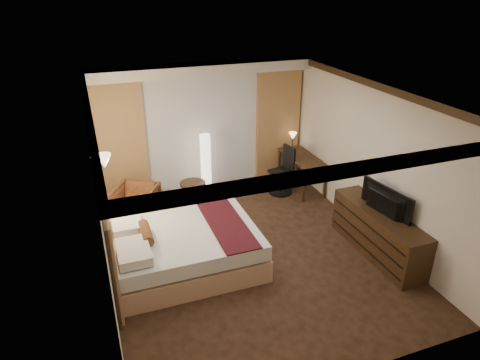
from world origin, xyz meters
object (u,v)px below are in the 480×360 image
object	(u,v)px
dresser	(378,233)
office_chair	(281,171)
bed	(186,248)
desk	(301,172)
television	(382,196)
floor_lamp	(206,165)
side_table	(193,195)
armchair	(136,202)

from	to	relation	value
dresser	office_chair	bearing A→B (deg)	102.29
bed	desk	bearing A→B (deg)	31.86
television	office_chair	bearing A→B (deg)	3.80
floor_lamp	dresser	distance (m)	3.68
side_table	office_chair	world-z (taller)	office_chair
desk	television	xyz separation A→B (m)	(0.02, -2.62, 0.69)
desk	floor_lamp	bearing A→B (deg)	168.86
bed	desk	xyz separation A→B (m)	(3.02, 1.88, 0.05)
armchair	floor_lamp	distance (m)	1.67
side_table	floor_lamp	xyz separation A→B (m)	(0.41, 0.45, 0.41)
bed	office_chair	world-z (taller)	office_chair
office_chair	side_table	bearing A→B (deg)	169.50
dresser	television	size ratio (longest dim) A/B	1.90
bed	floor_lamp	distance (m)	2.51
television	bed	bearing A→B (deg)	68.38
dresser	television	xyz separation A→B (m)	(-0.03, 0.00, 0.68)
floor_lamp	desk	xyz separation A→B (m)	(2.02, -0.40, -0.31)
floor_lamp	desk	bearing A→B (deg)	-11.14
television	desk	bearing A→B (deg)	-7.41
side_table	office_chair	size ratio (longest dim) A/B	0.54
bed	floor_lamp	world-z (taller)	floor_lamp
armchair	floor_lamp	xyz separation A→B (m)	(1.54, 0.56, 0.30)
side_table	floor_lamp	distance (m)	0.73
armchair	side_table	bearing A→B (deg)	37.73
side_table	dresser	xyz separation A→B (m)	(2.48, -2.57, 0.11)
dresser	television	bearing A→B (deg)	180.00
floor_lamp	office_chair	bearing A→B (deg)	-16.50
floor_lamp	office_chair	world-z (taller)	floor_lamp
office_chair	dresser	distance (m)	2.64
office_chair	desk	bearing A→B (deg)	-5.04
desk	television	bearing A→B (deg)	-89.56
office_chair	television	distance (m)	2.68
desk	television	world-z (taller)	television
side_table	dresser	world-z (taller)	dresser
armchair	bed	bearing A→B (deg)	-40.12
office_chair	television	bearing A→B (deg)	-88.98
side_table	floor_lamp	world-z (taller)	floor_lamp
office_chair	floor_lamp	bearing A→B (deg)	152.86
side_table	dresser	bearing A→B (deg)	-45.99
office_chair	dresser	world-z (taller)	office_chair
bed	side_table	size ratio (longest dim) A/B	4.03
bed	office_chair	distance (m)	3.11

